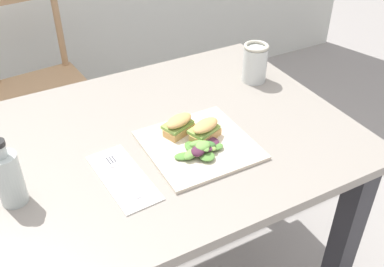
{
  "coord_description": "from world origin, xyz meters",
  "views": [
    {
      "loc": [
        -0.32,
        -0.79,
        1.51
      ],
      "look_at": [
        0.18,
        0.12,
        0.76
      ],
      "focal_mm": 42.0,
      "sensor_mm": 36.0,
      "label": 1
    }
  ],
  "objects": [
    {
      "name": "chair_wooden_far",
      "position": [
        -0.06,
        1.18,
        0.45
      ],
      "size": [
        0.43,
        0.43,
        0.87
      ],
      "color": "tan",
      "rests_on": "ground"
    },
    {
      "name": "sandwich_half_front",
      "position": [
        0.21,
        0.1,
        0.78
      ],
      "size": [
        0.1,
        0.08,
        0.06
      ],
      "color": "tan",
      "rests_on": "plate_lunch"
    },
    {
      "name": "salad_mixed_greens",
      "position": [
        0.16,
        0.04,
        0.77
      ],
      "size": [
        0.15,
        0.11,
        0.04
      ],
      "color": "#518438",
      "rests_on": "plate_lunch"
    },
    {
      "name": "bottle_cold_brew",
      "position": [
        -0.32,
        0.1,
        0.81
      ],
      "size": [
        0.06,
        0.06,
        0.18
      ],
      "color": "black",
      "rests_on": "dining_table"
    },
    {
      "name": "dining_table",
      "position": [
        0.06,
        0.18,
        0.61
      ],
      "size": [
        1.19,
        0.83,
        0.74
      ],
      "color": "gray",
      "rests_on": "ground"
    },
    {
      "name": "sandwich_half_back",
      "position": [
        0.15,
        0.15,
        0.78
      ],
      "size": [
        0.1,
        0.08,
        0.06
      ],
      "color": "tan",
      "rests_on": "plate_lunch"
    },
    {
      "name": "fork_on_napkin",
      "position": [
        -0.06,
        0.07,
        0.75
      ],
      "size": [
        0.03,
        0.19,
        0.0
      ],
      "color": "silver",
      "rests_on": "napkin_folded"
    },
    {
      "name": "mason_jar_iced_tea",
      "position": [
        0.53,
        0.32,
        0.8
      ],
      "size": [
        0.09,
        0.09,
        0.13
      ],
      "color": "gold",
      "rests_on": "dining_table"
    },
    {
      "name": "napkin_folded",
      "position": [
        -0.06,
        0.06,
        0.74
      ],
      "size": [
        0.12,
        0.26,
        0.0
      ],
      "primitive_type": "cube",
      "rotation": [
        0.0,
        0.0,
        0.07
      ],
      "color": "silver",
      "rests_on": "dining_table"
    },
    {
      "name": "plate_lunch",
      "position": [
        0.18,
        0.08,
        0.74
      ],
      "size": [
        0.29,
        0.29,
        0.01
      ],
      "primitive_type": "cube",
      "color": "beige",
      "rests_on": "dining_table"
    }
  ]
}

